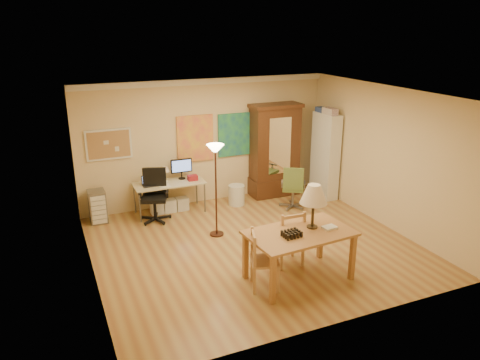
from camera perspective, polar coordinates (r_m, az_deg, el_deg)
name	(u,v)px	position (r m, az deg, el deg)	size (l,w,h in m)	color
floor	(254,246)	(8.46, 1.73, -8.03)	(5.50, 5.50, 0.00)	#976335
crown_molding	(205,81)	(9.91, -4.26, 11.89)	(5.50, 0.08, 0.12)	white
corkboard	(109,144)	(9.66, -15.70, 4.19)	(0.90, 0.04, 0.62)	#A88A4F
art_panel_left	(195,139)	(10.05, -5.47, 5.06)	(0.80, 0.04, 1.00)	yellow
art_panel_right	(234,135)	(10.35, -0.71, 5.54)	(0.75, 0.04, 0.95)	#216687
dining_table	(305,221)	(7.16, 7.93, -5.00)	(1.65, 1.07, 1.49)	olive
ladder_chair_back	(289,239)	(7.71, 5.93, -7.18)	(0.47, 0.45, 0.96)	#AB734E
ladder_chair_left	(263,262)	(7.05, 2.79, -9.91)	(0.52, 0.53, 0.92)	#AB734E
torchiere_lamp	(216,163)	(8.39, -3.00, 2.04)	(0.32, 0.32, 1.75)	#3D2018
computer_desk	(170,194)	(9.88, -8.48, -1.67)	(1.45, 0.63, 1.09)	#BAAF88
office_chair_black	(155,207)	(9.55, -10.31, -3.26)	(0.65, 0.65, 1.05)	black
office_chair_green	(293,197)	(10.09, 6.45, -2.04)	(0.59, 0.59, 0.95)	slate
drawer_cart	(98,207)	(9.72, -16.97, -3.11)	(0.33, 0.39, 0.65)	slate
armoire	(275,156)	(10.65, 4.24, 2.90)	(1.15, 0.54, 2.11)	#3A220F
bookshelf	(325,156)	(10.70, 10.33, 2.92)	(0.29, 0.77, 1.92)	white
wastebin	(237,195)	(10.22, -0.42, -1.84)	(0.35, 0.35, 0.44)	silver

